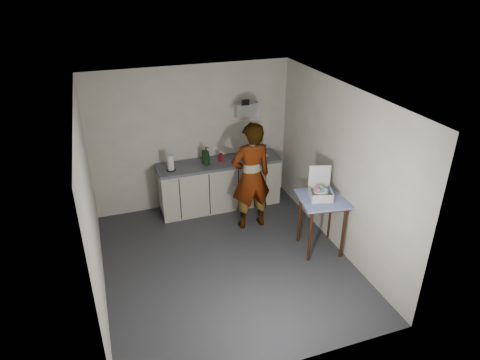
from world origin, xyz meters
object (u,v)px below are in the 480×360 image
object	(u,v)px
soap_bottle	(206,156)
soda_can	(220,157)
kitchen_counter	(220,185)
side_table	(323,205)
dish_rack	(257,153)
paper_towel	(171,163)
standing_man	(251,177)
bakery_box	(320,191)
dark_bottle	(204,157)

from	to	relation	value
soap_bottle	soda_can	world-z (taller)	soap_bottle
kitchen_counter	side_table	bearing A→B (deg)	-58.96
soap_bottle	dish_rack	distance (m)	0.99
soap_bottle	dish_rack	size ratio (longest dim) A/B	0.93
paper_towel	dish_rack	xyz separation A→B (m)	(1.62, 0.11, -0.08)
side_table	soap_bottle	distance (m)	2.26
soda_can	paper_towel	bearing A→B (deg)	-173.84
kitchen_counter	soap_bottle	size ratio (longest dim) A/B	6.80
standing_man	soap_bottle	size ratio (longest dim) A/B	5.70
kitchen_counter	dish_rack	xyz separation A→B (m)	(0.74, 0.03, 0.54)
soda_can	dish_rack	bearing A→B (deg)	0.57
paper_towel	soda_can	bearing A→B (deg)	6.16
soap_bottle	bakery_box	size ratio (longest dim) A/B	0.71
soap_bottle	soda_can	bearing A→B (deg)	11.54
bakery_box	dark_bottle	bearing A→B (deg)	142.94
side_table	dish_rack	size ratio (longest dim) A/B	2.61
dark_bottle	paper_towel	xyz separation A→B (m)	(-0.61, -0.10, 0.01)
kitchen_counter	bakery_box	size ratio (longest dim) A/B	4.84
dish_rack	bakery_box	world-z (taller)	bakery_box
dark_bottle	paper_towel	bearing A→B (deg)	-170.27
dish_rack	bakery_box	bearing A→B (deg)	-80.07
standing_man	paper_towel	xyz separation A→B (m)	(-1.19, 0.74, 0.10)
dark_bottle	bakery_box	xyz separation A→B (m)	(1.33, -1.82, -0.00)
kitchen_counter	bakery_box	bearing A→B (deg)	-59.39
standing_man	soda_can	xyz separation A→B (m)	(-0.27, 0.84, 0.04)
bakery_box	soda_can	bearing A→B (deg)	136.22
kitchen_counter	side_table	distance (m)	2.17
soap_bottle	dark_bottle	distance (m)	0.08
bakery_box	kitchen_counter	bearing A→B (deg)	137.37
soap_bottle	soda_can	distance (m)	0.30
dark_bottle	dish_rack	world-z (taller)	dish_rack
standing_man	paper_towel	distance (m)	1.41
soap_bottle	paper_towel	size ratio (longest dim) A/B	1.16
dark_bottle	bakery_box	bearing A→B (deg)	-53.81
soda_can	paper_towel	distance (m)	0.92
standing_man	dish_rack	xyz separation A→B (m)	(0.43, 0.85, 0.03)
kitchen_counter	standing_man	xyz separation A→B (m)	(0.31, -0.82, 0.51)
soap_bottle	paper_towel	xyz separation A→B (m)	(-0.64, -0.04, -0.03)
kitchen_counter	soda_can	world-z (taller)	soda_can
standing_man	soda_can	world-z (taller)	standing_man
side_table	bakery_box	world-z (taller)	bakery_box
dark_bottle	paper_towel	distance (m)	0.62
kitchen_counter	side_table	xyz separation A→B (m)	(1.10, -1.83, 0.38)
dish_rack	paper_towel	bearing A→B (deg)	-176.26
kitchen_counter	paper_towel	distance (m)	1.08
kitchen_counter	dark_bottle	xyz separation A→B (m)	(-0.27, 0.03, 0.60)
dark_bottle	paper_towel	size ratio (longest dim) A/B	0.85
dark_bottle	paper_towel	world-z (taller)	paper_towel
standing_man	dark_bottle	bearing A→B (deg)	-56.76
soap_bottle	bakery_box	bearing A→B (deg)	-53.47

